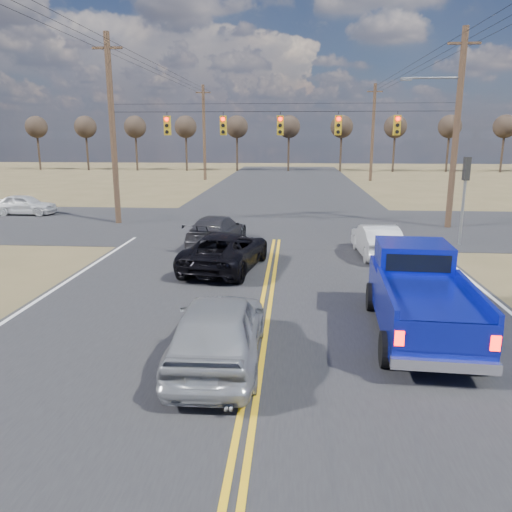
# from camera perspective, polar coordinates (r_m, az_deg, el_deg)

# --- Properties ---
(ground) EXTENTS (160.00, 160.00, 0.00)m
(ground) POSITION_cam_1_polar(r_m,az_deg,el_deg) (10.18, -0.42, -14.56)
(ground) COLOR brown
(ground) RESTS_ON ground
(road_main) EXTENTS (14.00, 120.00, 0.02)m
(road_main) POSITION_cam_1_polar(r_m,az_deg,el_deg) (19.55, 1.97, -0.60)
(road_main) COLOR #28282B
(road_main) RESTS_ON ground
(road_cross) EXTENTS (120.00, 12.00, 0.02)m
(road_cross) POSITION_cam_1_polar(r_m,az_deg,el_deg) (27.37, 2.66, 3.52)
(road_cross) COLOR #28282B
(road_cross) RESTS_ON ground
(signal_gantry) EXTENTS (19.60, 4.83, 10.00)m
(signal_gantry) POSITION_cam_1_polar(r_m,az_deg,el_deg) (26.73, 3.88, 14.17)
(signal_gantry) COLOR #473323
(signal_gantry) RESTS_ON ground
(utility_poles) EXTENTS (19.60, 58.32, 10.00)m
(utility_poles) POSITION_cam_1_polar(r_m,az_deg,el_deg) (25.95, 2.73, 14.56)
(utility_poles) COLOR #473323
(utility_poles) RESTS_ON ground
(treeline) EXTENTS (87.00, 117.80, 7.40)m
(treeline) POSITION_cam_1_polar(r_m,az_deg,el_deg) (35.92, 3.20, 15.06)
(treeline) COLOR #33261C
(treeline) RESTS_ON ground
(pickup_truck) EXTENTS (2.46, 5.60, 2.06)m
(pickup_truck) POSITION_cam_1_polar(r_m,az_deg,el_deg) (12.86, 18.15, -4.30)
(pickup_truck) COLOR black
(pickup_truck) RESTS_ON ground
(silver_suv) EXTENTS (1.93, 4.63, 1.57)m
(silver_suv) POSITION_cam_1_polar(r_m,az_deg,el_deg) (10.77, -4.30, -8.34)
(silver_suv) COLOR #96999E
(silver_suv) RESTS_ON ground
(black_suv) EXTENTS (3.11, 5.30, 1.38)m
(black_suv) POSITION_cam_1_polar(r_m,az_deg,el_deg) (18.29, -3.47, 0.61)
(black_suv) COLOR black
(black_suv) RESTS_ON ground
(white_car_queue) EXTENTS (1.62, 4.10, 1.33)m
(white_car_queue) POSITION_cam_1_polar(r_m,az_deg,el_deg) (20.80, 13.62, 1.77)
(white_car_queue) COLOR #BCBCBC
(white_car_queue) RESTS_ON ground
(dgrey_car_queue) EXTENTS (2.48, 4.81, 1.33)m
(dgrey_car_queue) POSITION_cam_1_polar(r_m,az_deg,el_deg) (22.33, -4.51, 2.92)
(dgrey_car_queue) COLOR #333237
(dgrey_car_queue) RESTS_ON ground
(cross_car_west) EXTENTS (1.51, 3.75, 1.28)m
(cross_car_west) POSITION_cam_1_polar(r_m,az_deg,el_deg) (34.02, -24.93, 5.35)
(cross_car_west) COLOR white
(cross_car_west) RESTS_ON ground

